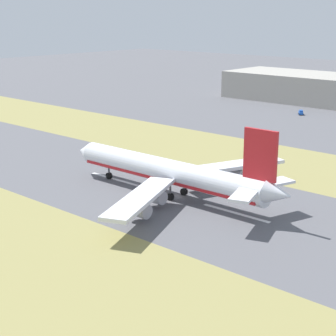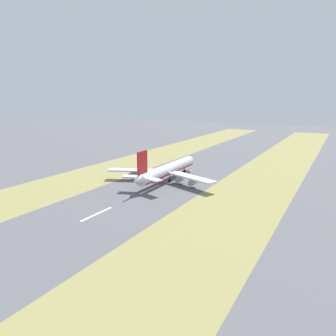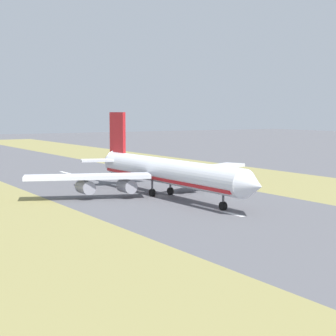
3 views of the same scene
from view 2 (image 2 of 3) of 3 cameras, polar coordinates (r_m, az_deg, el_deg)
ground_plane at (r=178.46m, az=-0.20°, el=-2.37°), size 800.00×800.00×0.00m
grass_median_west at (r=203.38m, az=-11.38°, el=-0.77°), size 40.00×600.00×0.01m
grass_median_east at (r=162.43m, az=13.88°, el=-4.23°), size 40.00×600.00×0.01m
centreline_dash_near at (r=133.27m, az=-12.33°, el=-7.84°), size 1.20×18.00×0.01m
centreline_dash_mid at (r=163.87m, az=-3.17°, el=-3.73°), size 1.20×18.00×0.01m
centreline_dash_far at (r=197.86m, az=2.94°, el=-0.91°), size 1.20×18.00×0.01m
airplane_main_jet at (r=177.79m, az=-0.29°, el=-0.42°), size 64.13×67.06×20.20m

